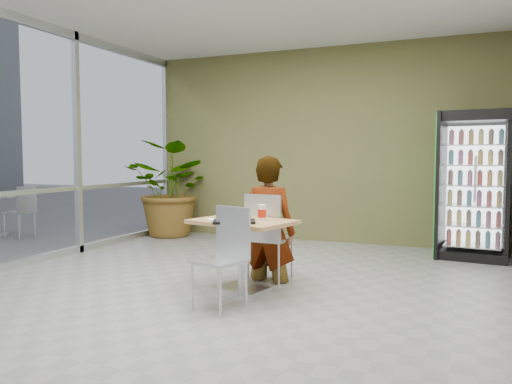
# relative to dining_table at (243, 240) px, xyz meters

# --- Properties ---
(ground) EXTENTS (7.00, 7.00, 0.00)m
(ground) POSITION_rel_dining_table_xyz_m (-0.10, -0.14, -0.54)
(ground) COLOR gray
(ground) RESTS_ON ground
(room_envelope) EXTENTS (6.00, 7.00, 3.20)m
(room_envelope) POSITION_rel_dining_table_xyz_m (-0.10, -0.14, 1.06)
(room_envelope) COLOR beige
(room_envelope) RESTS_ON ground
(storefront_frame) EXTENTS (0.10, 7.00, 3.20)m
(storefront_frame) POSITION_rel_dining_table_xyz_m (-3.10, -0.14, 1.06)
(storefront_frame) COLOR silver
(storefront_frame) RESTS_ON ground
(dining_table) EXTENTS (1.14, 0.92, 0.75)m
(dining_table) POSITION_rel_dining_table_xyz_m (0.00, 0.00, 0.00)
(dining_table) COLOR tan
(dining_table) RESTS_ON ground
(chair_far) EXTENTS (0.47, 0.47, 0.99)m
(chair_far) POSITION_rel_dining_table_xyz_m (0.08, 0.47, 0.04)
(chair_far) COLOR silver
(chair_far) RESTS_ON ground
(chair_near) EXTENTS (0.51, 0.51, 0.94)m
(chair_near) POSITION_rel_dining_table_xyz_m (0.07, -0.54, 0.01)
(chair_near) COLOR silver
(chair_near) RESTS_ON ground
(seated_woman) EXTENTS (0.66, 0.45, 1.72)m
(seated_woman) POSITION_rel_dining_table_xyz_m (0.09, 0.53, 0.02)
(seated_woman) COLOR black
(seated_woman) RESTS_ON ground
(pizza_plate) EXTENTS (0.33, 0.28, 0.03)m
(pizza_plate) POSITION_rel_dining_table_xyz_m (-0.02, 0.02, 0.23)
(pizza_plate) COLOR white
(pizza_plate) RESTS_ON dining_table
(soda_cup) EXTENTS (0.09, 0.09, 0.16)m
(soda_cup) POSITION_rel_dining_table_xyz_m (0.19, 0.07, 0.29)
(soda_cup) COLOR white
(soda_cup) RESTS_ON dining_table
(napkin_stack) EXTENTS (0.20, 0.20, 0.02)m
(napkin_stack) POSITION_rel_dining_table_xyz_m (-0.23, -0.19, 0.22)
(napkin_stack) COLOR white
(napkin_stack) RESTS_ON dining_table
(cafeteria_tray) EXTENTS (0.50, 0.45, 0.02)m
(cafeteria_tray) POSITION_rel_dining_table_xyz_m (0.01, -0.23, 0.23)
(cafeteria_tray) COLOR black
(cafeteria_tray) RESTS_ON dining_table
(beverage_fridge) EXTENTS (1.00, 0.80, 2.02)m
(beverage_fridge) POSITION_rel_dining_table_xyz_m (2.25, 2.78, 0.48)
(beverage_fridge) COLOR black
(beverage_fridge) RESTS_ON ground
(potted_plant) EXTENTS (1.68, 1.50, 1.68)m
(potted_plant) POSITION_rel_dining_table_xyz_m (-2.63, 2.86, 0.30)
(potted_plant) COLOR #245A24
(potted_plant) RESTS_ON ground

